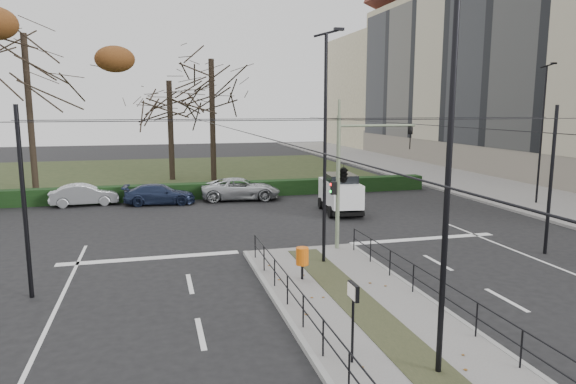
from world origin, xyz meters
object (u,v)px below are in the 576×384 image
(streetlamp_median_far, at_px, (325,147))
(white_van, at_px, (340,192))
(rust_tree, at_px, (23,33))
(litter_bin, at_px, (302,257))
(parked_car_fourth, at_px, (241,189))
(bare_tree_center, at_px, (169,88))
(streetlamp_median_near, at_px, (449,172))
(parked_car_second, at_px, (84,195))
(traffic_light, at_px, (345,172))
(bare_tree_near, at_px, (211,68))
(info_panel, at_px, (353,301))
(parked_car_third, at_px, (160,194))
(streetlamp_sidewalk, at_px, (542,133))

(streetlamp_median_far, distance_m, white_van, 10.47)
(rust_tree, bearing_deg, litter_bin, -61.30)
(parked_car_fourth, bearing_deg, bare_tree_center, 27.94)
(streetlamp_median_near, bearing_deg, bare_tree_center, 97.78)
(parked_car_second, height_order, bare_tree_center, bare_tree_center)
(traffic_light, xyz_separation_m, rust_tree, (-15.82, 20.36, 7.59))
(streetlamp_median_far, bearing_deg, litter_bin, -128.63)
(bare_tree_near, bearing_deg, info_panel, -90.75)
(streetlamp_median_far, height_order, bare_tree_near, bare_tree_near)
(info_panel, distance_m, parked_car_third, 22.19)
(traffic_light, relative_size, litter_bin, 4.93)
(white_van, bearing_deg, bare_tree_near, 111.10)
(streetlamp_median_near, xyz_separation_m, rust_tree, (-14.20, 30.45, 6.31))
(parked_car_fourth, bearing_deg, rust_tree, 67.77)
(litter_bin, height_order, bare_tree_near, bare_tree_near)
(parked_car_third, height_order, white_van, white_van)
(bare_tree_near, bearing_deg, traffic_light, -82.30)
(streetlamp_sidewalk, bearing_deg, parked_car_second, 165.63)
(parked_car_fourth, bearing_deg, info_panel, -176.67)
(streetlamp_sidewalk, height_order, white_van, streetlamp_sidewalk)
(parked_car_fourth, distance_m, rust_tree, 18.59)
(streetlamp_median_far, height_order, bare_tree_center, bare_tree_center)
(litter_bin, distance_m, bare_tree_near, 26.23)
(info_panel, relative_size, streetlamp_median_far, 0.22)
(parked_car_second, relative_size, bare_tree_center, 0.38)
(parked_car_fourth, height_order, bare_tree_near, bare_tree_near)
(streetlamp_median_near, bearing_deg, parked_car_third, 104.00)
(streetlamp_median_far, height_order, parked_car_second, streetlamp_median_far)
(info_panel, height_order, parked_car_second, info_panel)
(streetlamp_sidewalk, distance_m, rust_tree, 34.42)
(rust_tree, height_order, bare_tree_center, rust_tree)
(info_panel, distance_m, bare_tree_center, 32.75)
(bare_tree_center, bearing_deg, white_van, -60.78)
(parked_car_fourth, bearing_deg, parked_car_second, 93.56)
(rust_tree, bearing_deg, bare_tree_near, 5.43)
(info_panel, relative_size, bare_tree_center, 0.18)
(litter_bin, xyz_separation_m, white_van, (5.37, 10.78, 0.23))
(info_panel, xyz_separation_m, bare_tree_center, (-2.81, 32.12, 5.77))
(white_van, height_order, bare_tree_center, bare_tree_center)
(streetlamp_median_near, bearing_deg, litter_bin, 100.12)
(traffic_light, xyz_separation_m, litter_bin, (-2.81, -3.40, -2.38))
(info_panel, distance_m, streetlamp_median_far, 8.25)
(streetlamp_median_near, distance_m, streetlamp_median_far, 8.40)
(info_panel, height_order, white_van, white_van)
(streetlamp_sidewalk, xyz_separation_m, parked_car_third, (-22.30, 6.06, -3.77))
(litter_bin, distance_m, parked_car_fourth, 16.35)
(info_panel, height_order, bare_tree_near, bare_tree_near)
(streetlamp_median_far, bearing_deg, parked_car_second, 124.19)
(info_panel, relative_size, streetlamp_sidewalk, 0.23)
(traffic_light, bearing_deg, white_van, 70.87)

